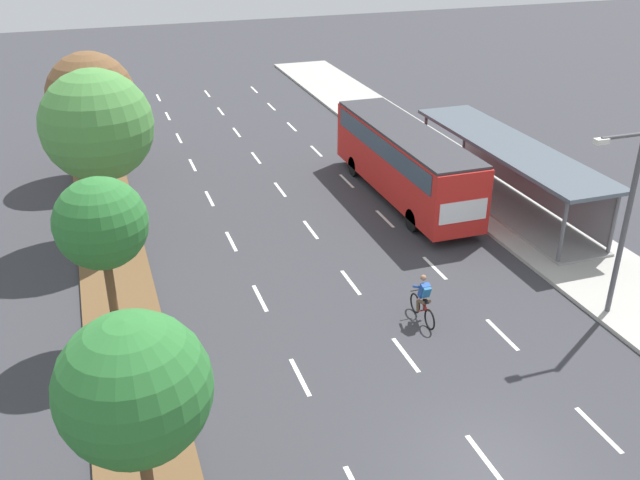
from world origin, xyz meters
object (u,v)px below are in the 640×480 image
object	(u,v)px
bus_shelter	(512,167)
bus	(404,157)
median_tree_nearest	(134,389)
median_tree_third	(97,126)
median_tree_fourth	(91,96)
median_tree_second	(101,224)
cyclist	(423,300)
streetlight	(624,212)

from	to	relation	value
bus_shelter	bus	distance (m)	4.91
median_tree_nearest	median_tree_third	xyz separation A→B (m)	(0.18, 15.40, 1.16)
median_tree_fourth	median_tree_second	bearing A→B (deg)	-91.38
cyclist	streetlight	world-z (taller)	streetlight
cyclist	bus_shelter	bearing A→B (deg)	42.95
median_tree_fourth	bus_shelter	bearing A→B (deg)	-29.18
bus_shelter	median_tree_third	xyz separation A→B (m)	(-17.68, 2.17, 3.09)
bus	median_tree_second	world-z (taller)	median_tree_second
median_tree_second	median_tree_fourth	distance (m)	15.40
cyclist	median_tree_second	bearing A→B (deg)	168.15
median_tree_nearest	bus	bearing A→B (deg)	49.01
streetlight	bus_shelter	bearing A→B (deg)	77.23
bus_shelter	median_tree_second	world-z (taller)	median_tree_second
bus_shelter	median_tree_second	bearing A→B (deg)	-162.98
median_tree_nearest	median_tree_fourth	size ratio (longest dim) A/B	0.86
median_tree_second	streetlight	distance (m)	16.38
median_tree_fourth	streetlight	world-z (taller)	streetlight
bus	median_tree_nearest	xyz separation A→B (m)	(-13.58, -15.62, 1.73)
bus	median_tree_third	size ratio (longest dim) A/B	1.60
streetlight	cyclist	bearing A→B (deg)	164.19
bus_shelter	cyclist	bearing A→B (deg)	-137.05
cyclist	median_tree_third	distance (m)	14.26
bus	streetlight	distance (m)	12.05
cyclist	median_tree_third	world-z (taller)	median_tree_third
median_tree_second	median_tree_fourth	xyz separation A→B (m)	(0.37, 15.40, -0.01)
bus	bus_shelter	bearing A→B (deg)	-29.26
cyclist	median_tree_fourth	size ratio (longest dim) A/B	0.29
cyclist	median_tree_second	size ratio (longest dim) A/B	0.33
bus_shelter	streetlight	distance (m)	9.76
bus	median_tree_nearest	world-z (taller)	median_tree_nearest
median_tree_nearest	median_tree_third	size ratio (longest dim) A/B	0.76
cyclist	streetlight	distance (m)	7.01
cyclist	median_tree_nearest	bearing A→B (deg)	-149.87
median_tree_second	bus	bearing A→B (deg)	29.92
median_tree_second	streetlight	size ratio (longest dim) A/B	0.85
median_tree_nearest	streetlight	xyz separation A→B (m)	(15.74, 3.91, 0.09)
median_tree_second	median_tree_fourth	world-z (taller)	median_tree_fourth
bus_shelter	cyclist	distance (m)	11.21
bus	median_tree_second	xyz separation A→B (m)	(-13.77, -7.92, 2.14)
median_tree_second	cyclist	bearing A→B (deg)	-11.85
bus	median_tree_nearest	size ratio (longest dim) A/B	2.11
bus_shelter	cyclist	xyz separation A→B (m)	(-8.16, -7.60, -1.08)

